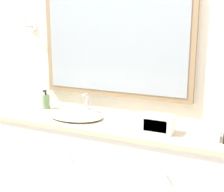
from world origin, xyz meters
The scene contains 7 objects.
wall_back centered at (-0.01, 0.57, 1.28)m, with size 8.00×0.18×2.55m.
vanity_counter centered at (0.00, 0.29, 0.44)m, with size 2.11×0.52×0.89m.
sink_basin centered at (-0.43, 0.27, 0.91)m, with size 0.44×0.37×0.16m.
soap_bottle centered at (-0.81, 0.39, 0.95)m, with size 0.07×0.07×0.17m.
appliance_box centered at (0.25, 0.21, 0.95)m, with size 0.22×0.12×0.12m.
hand_towel_near_sink centered at (0.58, 0.24, 0.91)m, with size 0.17×0.13×0.05m.
metal_tray centered at (0.03, 0.37, 0.89)m, with size 0.14×0.10×0.01m.
Camera 1 is at (0.82, -1.75, 1.62)m, focal length 50.00 mm.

